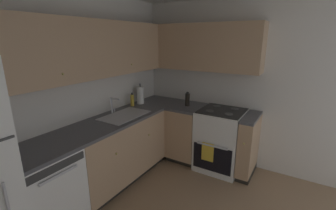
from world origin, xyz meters
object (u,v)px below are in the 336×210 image
oil_bottle (187,99)px  soap_bottle (132,100)px  oven_range (220,139)px  dishwasher (43,193)px  paper_towel_roll (140,95)px

oil_bottle → soap_bottle: bearing=122.3°
oven_range → soap_bottle: (-0.47, 1.26, 0.53)m
oven_range → soap_bottle: 1.44m
oven_range → soap_bottle: bearing=110.4°
dishwasher → soap_bottle: (1.60, 0.18, 0.55)m
dishwasher → paper_towel_roll: paper_towel_roll is taller
dishwasher → paper_towel_roll: bearing=5.2°
dishwasher → oil_bottle: bearing=-14.5°
dishwasher → oil_bottle: size_ratio=4.00×
soap_bottle → paper_towel_roll: 0.18m
oil_bottle → dishwasher: bearing=165.5°
oven_range → oil_bottle: 0.77m
soap_bottle → oil_bottle: bearing=-57.7°
dishwasher → oil_bottle: 2.19m
paper_towel_roll → oven_range: bearing=-76.8°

